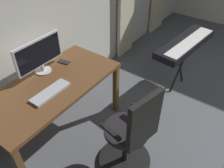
# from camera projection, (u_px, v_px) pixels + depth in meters

# --- Properties ---
(desk) EXTENTS (1.52, 0.74, 0.75)m
(desk) POSITION_uv_depth(u_px,v_px,m) (52.00, 91.00, 2.48)
(desk) COLOR brown
(desk) RESTS_ON ground
(office_chair) EXTENTS (0.56, 0.56, 1.08)m
(office_chair) POSITION_uv_depth(u_px,v_px,m) (131.00, 136.00, 2.21)
(office_chair) COLOR black
(office_chair) RESTS_ON ground
(computer_monitor) EXTENTS (0.60, 0.18, 0.39)m
(computer_monitor) POSITION_uv_depth(u_px,v_px,m) (39.00, 54.00, 2.47)
(computer_monitor) COLOR silver
(computer_monitor) RESTS_ON desk
(computer_keyboard) EXTENTS (0.43, 0.14, 0.02)m
(computer_keyboard) POSITION_uv_depth(u_px,v_px,m) (50.00, 92.00, 2.31)
(computer_keyboard) COLOR #B7BCC1
(computer_keyboard) RESTS_ON desk
(cell_phone_by_monitor) EXTENTS (0.09, 0.15, 0.01)m
(cell_phone_by_monitor) POSITION_uv_depth(u_px,v_px,m) (64.00, 62.00, 2.74)
(cell_phone_by_monitor) COLOR #232328
(cell_phone_by_monitor) RESTS_ON desk
(piano_keyboard) EXTENTS (1.14, 0.44, 0.79)m
(piano_keyboard) POSITION_uv_depth(u_px,v_px,m) (185.00, 45.00, 3.13)
(piano_keyboard) COLOR black
(piano_keyboard) RESTS_ON ground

